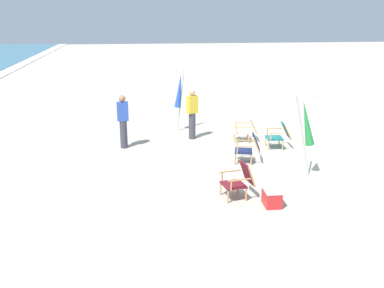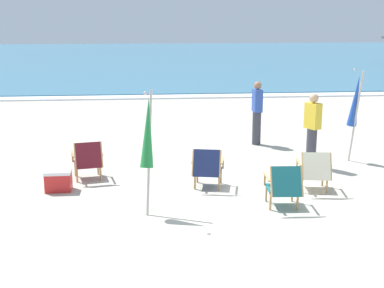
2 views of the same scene
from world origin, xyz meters
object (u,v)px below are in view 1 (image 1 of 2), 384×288
at_px(beach_chair_far_center, 249,147).
at_px(cooler_box, 272,197).
at_px(umbrella_furled_blue, 179,91).
at_px(umbrella_furled_green, 306,124).
at_px(person_by_waterline, 192,114).
at_px(beach_chair_front_left, 280,135).
at_px(beach_chair_back_right, 240,179).
at_px(beach_chair_back_left, 246,128).
at_px(person_near_chairs, 123,121).

bearing_deg(beach_chair_far_center, cooler_box, 177.07).
xyz_separation_m(umbrella_furled_blue, umbrella_furled_green, (-4.64, -2.80, -0.02)).
bearing_deg(person_by_waterline, beach_chair_front_left, -116.75).
bearing_deg(umbrella_furled_green, beach_chair_back_right, 122.08).
relative_size(beach_chair_back_left, beach_chair_far_center, 0.99).
bearing_deg(umbrella_furled_blue, beach_chair_back_right, -171.32).
relative_size(beach_chair_back_right, person_by_waterline, 0.50).
bearing_deg(umbrella_furled_blue, beach_chair_front_left, -129.28).
bearing_deg(person_by_waterline, beach_chair_back_left, -105.57).
height_order(beach_chair_back_left, umbrella_furled_blue, umbrella_furled_blue).
bearing_deg(beach_chair_front_left, beach_chair_back_left, 46.31).
xyz_separation_m(beach_chair_back_left, beach_chair_front_left, (-0.81, -0.85, -0.00)).
bearing_deg(beach_chair_front_left, umbrella_furled_blue, 50.72).
distance_m(beach_chair_front_left, cooler_box, 4.23).
bearing_deg(umbrella_furled_green, beach_chair_front_left, -1.56).
relative_size(beach_chair_far_center, person_by_waterline, 0.50).
bearing_deg(umbrella_furled_blue, beach_chair_back_left, -127.25).
bearing_deg(person_near_chairs, umbrella_furled_green, -121.32).
bearing_deg(beach_chair_front_left, beach_chair_far_center, 134.04).
relative_size(beach_chair_back_right, person_near_chairs, 0.50).
height_order(beach_chair_front_left, person_by_waterline, person_by_waterline).
xyz_separation_m(beach_chair_back_left, person_near_chairs, (-0.28, 3.87, 0.41)).
relative_size(umbrella_furled_green, person_near_chairs, 1.28).
distance_m(beach_chair_back_left, cooler_box, 4.85).
relative_size(beach_chair_back_right, cooler_box, 1.67).
height_order(beach_chair_front_left, cooler_box, beach_chair_front_left).
distance_m(umbrella_furled_blue, cooler_box, 6.63).
distance_m(beach_chair_back_right, umbrella_furled_blue, 5.98).
xyz_separation_m(beach_chair_front_left, umbrella_furled_blue, (2.34, 2.86, 0.96)).
relative_size(umbrella_furled_blue, person_near_chairs, 1.30).
height_order(umbrella_furled_blue, cooler_box, umbrella_furled_blue).
distance_m(beach_chair_back_left, beach_chair_front_left, 1.17).
bearing_deg(cooler_box, umbrella_furled_green, -37.30).
bearing_deg(beach_chair_back_left, person_by_waterline, 74.43).
distance_m(person_near_chairs, cooler_box, 5.67).
xyz_separation_m(umbrella_furled_blue, person_near_chairs, (-1.82, 1.85, -0.54)).
bearing_deg(person_near_chairs, beach_chair_far_center, -115.89).
bearing_deg(beach_chair_back_left, umbrella_furled_green, -165.88).
bearing_deg(beach_chair_back_right, cooler_box, -129.57).
height_order(beach_chair_front_left, beach_chair_far_center, beach_chair_far_center).
bearing_deg(beach_chair_back_left, beach_chair_back_right, 165.37).
bearing_deg(person_by_waterline, umbrella_furled_green, -145.36).
height_order(beach_chair_back_right, umbrella_furled_blue, umbrella_furled_blue).
bearing_deg(cooler_box, umbrella_furled_blue, 13.33).
bearing_deg(beach_chair_front_left, person_near_chairs, 83.66).
xyz_separation_m(beach_chair_front_left, cooler_box, (-4.00, 1.36, -0.22)).
distance_m(umbrella_furled_green, person_by_waterline, 4.39).
bearing_deg(person_by_waterline, person_near_chairs, 109.18).
xyz_separation_m(beach_chair_back_left, beach_chair_far_center, (-1.98, 0.37, 0.00)).
xyz_separation_m(umbrella_furled_green, person_near_chairs, (2.83, 4.65, -0.53)).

